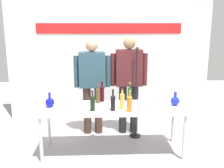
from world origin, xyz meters
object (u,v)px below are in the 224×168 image
object	(u,v)px
wine_bottle_4	(130,94)
wine_glass_left_0	(65,104)
decanter_blue_right	(175,101)
wine_bottle_0	(93,102)
decanter_blue_left	(50,102)
wine_glass_right_3	(148,102)
wine_bottle_3	(129,103)
wine_glass_right_4	(156,100)
wine_glass_left_2	(77,100)
presenter_left	(92,80)
wine_glass_left_1	(67,101)
wine_bottle_6	(98,95)
wine_glass_right_1	(167,102)
microphone_stand	(136,108)
presenter_right	(129,79)
wine_glass_right_2	(163,104)
wine_glass_left_3	(78,95)
wine_glass_right_5	(150,98)
wine_bottle_5	(113,102)
wine_bottle_2	(122,100)
wine_glass_right_0	(159,97)
wine_bottle_1	(102,93)

from	to	relation	value
wine_bottle_4	wine_glass_left_0	xyz separation A→B (m)	(-0.96, -0.42, -0.03)
decanter_blue_right	wine_bottle_0	bearing A→B (deg)	-171.03
decanter_blue_left	wine_glass_right_3	world-z (taller)	decanter_blue_left
wine_bottle_0	wine_bottle_3	distance (m)	0.53
wine_glass_right_4	wine_glass_left_2	bearing A→B (deg)	175.91
decanter_blue_left	presenter_left	xyz separation A→B (m)	(0.61, 0.69, 0.18)
wine_glass_left_2	wine_glass_left_1	bearing A→B (deg)	-168.87
wine_bottle_6	wine_bottle_0	bearing A→B (deg)	-101.11
wine_glass_right_1	wine_glass_right_3	size ratio (longest dim) A/B	1.10
wine_glass_right_4	microphone_stand	size ratio (longest dim) A/B	0.11
decanter_blue_left	presenter_right	xyz separation A→B (m)	(1.26, 0.69, 0.20)
microphone_stand	wine_glass_right_3	bearing A→B (deg)	-81.74
wine_glass_right_2	microphone_stand	world-z (taller)	microphone_stand
decanter_blue_right	wine_glass_right_1	world-z (taller)	decanter_blue_right
wine_bottle_3	wine_glass_left_1	world-z (taller)	wine_bottle_3
wine_glass_left_0	wine_bottle_3	bearing A→B (deg)	-2.47
wine_glass_left_2	wine_glass_right_4	bearing A→B (deg)	-4.09
wine_bottle_3	wine_glass_left_3	world-z (taller)	wine_bottle_3
wine_glass_left_2	microphone_stand	distance (m)	1.11
wine_glass_left_0	wine_glass_right_1	size ratio (longest dim) A/B	0.91
decanter_blue_right	microphone_stand	xyz separation A→B (m)	(-0.53, 0.50, -0.27)
decanter_blue_right	wine_bottle_6	distance (m)	1.19
wine_glass_right_2	wine_glass_right_5	bearing A→B (deg)	113.27
wine_glass_right_4	microphone_stand	xyz separation A→B (m)	(-0.23, 0.59, -0.31)
wine_bottle_5	wine_bottle_4	bearing A→B (deg)	54.88
wine_bottle_2	presenter_left	bearing A→B (deg)	118.88
wine_glass_right_4	wine_glass_right_3	bearing A→B (deg)	-162.40
decanter_blue_right	wine_glass_left_0	xyz separation A→B (m)	(-1.63, -0.22, 0.03)
wine_bottle_4	wine_glass_left_2	xyz separation A→B (m)	(-0.81, -0.21, -0.04)
wine_bottle_3	wine_glass_right_3	world-z (taller)	wine_bottle_3
wine_glass_right_5	wine_bottle_4	bearing A→B (deg)	151.69
presenter_left	wine_glass_right_0	size ratio (longest dim) A/B	12.00
decanter_blue_right	presenter_left	distance (m)	1.46
wine_bottle_1	wine_glass_left_2	world-z (taller)	wine_bottle_1
wine_bottle_2	wine_glass_left_3	size ratio (longest dim) A/B	2.03
decanter_blue_left	wine_glass_left_2	world-z (taller)	decanter_blue_left
wine_bottle_3	wine_bottle_5	size ratio (longest dim) A/B	0.99
wine_bottle_0	wine_glass_left_2	bearing A→B (deg)	140.59
decanter_blue_right	wine_bottle_5	world-z (taller)	wine_bottle_5
presenter_left	wine_bottle_0	world-z (taller)	presenter_left
presenter_right	wine_glass_left_1	world-z (taller)	presenter_right
wine_bottle_2	wine_bottle_5	distance (m)	0.15
decanter_blue_left	wine_glass_left_2	xyz separation A→B (m)	(0.41, -0.01, 0.03)
decanter_blue_right	wine_glass_left_2	xyz separation A→B (m)	(-1.48, -0.01, 0.02)
decanter_blue_left	wine_glass_right_0	distance (m)	1.67
wine_glass_right_3	wine_bottle_3	bearing A→B (deg)	-155.87
decanter_blue_left	decanter_blue_right	distance (m)	1.89
wine_glass_right_0	wine_glass_right_1	world-z (taller)	wine_glass_right_1
wine_glass_right_0	wine_glass_right_4	bearing A→B (deg)	-114.18
wine_bottle_5	wine_glass_right_0	world-z (taller)	wine_bottle_5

